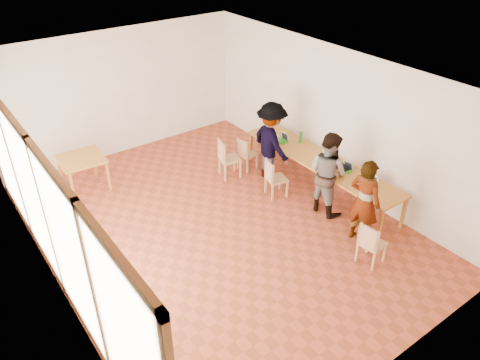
# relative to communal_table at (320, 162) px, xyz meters

# --- Properties ---
(ground) EXTENTS (8.00, 8.00, 0.00)m
(ground) POSITION_rel_communal_table_xyz_m (-2.50, 0.21, -0.70)
(ground) COLOR #AE462A
(ground) RESTS_ON ground
(wall_back) EXTENTS (6.00, 0.10, 3.00)m
(wall_back) POSITION_rel_communal_table_xyz_m (-2.50, 4.21, 0.80)
(wall_back) COLOR white
(wall_back) RESTS_ON ground
(wall_front) EXTENTS (6.00, 0.10, 3.00)m
(wall_front) POSITION_rel_communal_table_xyz_m (-2.50, -3.79, 0.80)
(wall_front) COLOR white
(wall_front) RESTS_ON ground
(wall_right) EXTENTS (0.10, 8.00, 3.00)m
(wall_right) POSITION_rel_communal_table_xyz_m (0.50, 0.21, 0.80)
(wall_right) COLOR white
(wall_right) RESTS_ON ground
(window_wall) EXTENTS (0.10, 8.00, 3.00)m
(window_wall) POSITION_rel_communal_table_xyz_m (-5.46, 0.21, 0.80)
(window_wall) COLOR white
(window_wall) RESTS_ON ground
(ceiling) EXTENTS (6.00, 8.00, 0.04)m
(ceiling) POSITION_rel_communal_table_xyz_m (-2.50, 0.21, 2.32)
(ceiling) COLOR white
(ceiling) RESTS_ON wall_back
(communal_table) EXTENTS (0.80, 4.00, 0.75)m
(communal_table) POSITION_rel_communal_table_xyz_m (0.00, 0.00, 0.00)
(communal_table) COLOR #C47B2B
(communal_table) RESTS_ON ground
(side_table) EXTENTS (0.90, 0.90, 0.75)m
(side_table) POSITION_rel_communal_table_xyz_m (-4.03, 3.06, -0.03)
(side_table) COLOR #C47B2B
(side_table) RESTS_ON ground
(chair_near) EXTENTS (0.43, 0.43, 0.45)m
(chair_near) POSITION_rel_communal_table_xyz_m (-1.00, -2.24, -0.19)
(chair_near) COLOR tan
(chair_near) RESTS_ON ground
(chair_mid) EXTENTS (0.48, 0.48, 0.45)m
(chair_mid) POSITION_rel_communal_table_xyz_m (-0.95, 0.40, -0.18)
(chair_mid) COLOR tan
(chair_mid) RESTS_ON ground
(chair_far) EXTENTS (0.52, 0.52, 0.49)m
(chair_far) POSITION_rel_communal_table_xyz_m (-1.29, 1.64, -0.14)
(chair_far) COLOR tan
(chair_far) RESTS_ON ground
(chair_empty) EXTENTS (0.42, 0.42, 0.42)m
(chair_empty) POSITION_rel_communal_table_xyz_m (-0.75, 1.64, -0.22)
(chair_empty) COLOR tan
(chair_empty) RESTS_ON ground
(chair_spare) EXTENTS (0.64, 0.64, 0.51)m
(chair_spare) POSITION_rel_communal_table_xyz_m (-4.93, 1.04, -0.11)
(chair_spare) COLOR tan
(chair_spare) RESTS_ON ground
(person_near) EXTENTS (0.49, 0.67, 1.69)m
(person_near) POSITION_rel_communal_table_xyz_m (-0.59, -1.70, 0.14)
(person_near) COLOR gray
(person_near) RESTS_ON ground
(person_mid) EXTENTS (0.70, 0.87, 1.73)m
(person_mid) POSITION_rel_communal_table_xyz_m (-0.41, -0.60, 0.16)
(person_mid) COLOR gray
(person_mid) RESTS_ON ground
(person_far) EXTENTS (0.78, 1.23, 1.81)m
(person_far) POSITION_rel_communal_table_xyz_m (-0.51, 1.01, 0.20)
(person_far) COLOR gray
(person_far) RESTS_ON ground
(laptop_near) EXTENTS (0.30, 0.32, 0.23)m
(laptop_near) POSITION_rel_communal_table_xyz_m (0.05, -1.30, 0.11)
(laptop_near) COLOR green
(laptop_near) RESTS_ON communal_table
(laptop_mid) EXTENTS (0.23, 0.26, 0.20)m
(laptop_mid) POSITION_rel_communal_table_xyz_m (0.13, -0.63, 0.10)
(laptop_mid) COLOR green
(laptop_mid) RESTS_ON communal_table
(laptop_far) EXTENTS (0.21, 0.25, 0.21)m
(laptop_far) POSITION_rel_communal_table_xyz_m (-0.05, 1.13, 0.10)
(laptop_far) COLOR green
(laptop_far) RESTS_ON communal_table
(yellow_mug) EXTENTS (0.15, 0.15, 0.10)m
(yellow_mug) POSITION_rel_communal_table_xyz_m (0.24, 1.36, 0.10)
(yellow_mug) COLOR yellow
(yellow_mug) RESTS_ON communal_table
(green_bottle) EXTENTS (0.07, 0.07, 0.28)m
(green_bottle) POSITION_rel_communal_table_xyz_m (0.19, 0.82, 0.19)
(green_bottle) COLOR #1A8022
(green_bottle) RESTS_ON communal_table
(clear_glass) EXTENTS (0.07, 0.07, 0.09)m
(clear_glass) POSITION_rel_communal_table_xyz_m (0.27, 0.16, 0.09)
(clear_glass) COLOR silver
(clear_glass) RESTS_ON communal_table
(condiment_cup) EXTENTS (0.08, 0.08, 0.06)m
(condiment_cup) POSITION_rel_communal_table_xyz_m (-0.05, 1.34, 0.08)
(condiment_cup) COLOR white
(condiment_cup) RESTS_ON communal_table
(pink_phone) EXTENTS (0.05, 0.10, 0.01)m
(pink_phone) POSITION_rel_communal_table_xyz_m (-0.11, 1.27, 0.05)
(pink_phone) COLOR #E94494
(pink_phone) RESTS_ON communal_table
(black_pouch) EXTENTS (0.16, 0.26, 0.09)m
(black_pouch) POSITION_rel_communal_table_xyz_m (0.09, -0.56, 0.09)
(black_pouch) COLOR black
(black_pouch) RESTS_ON communal_table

